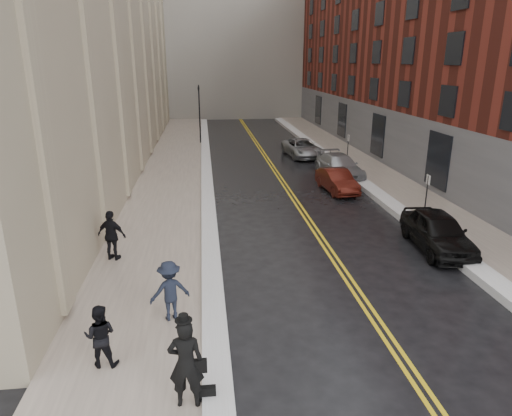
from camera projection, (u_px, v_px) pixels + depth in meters
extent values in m
plane|color=black|center=(291.00, 323.00, 13.18)|extent=(160.00, 160.00, 0.00)
cube|color=gray|center=(169.00, 184.00, 27.78)|extent=(4.00, 64.00, 0.15)
cube|color=gray|center=(382.00, 177.00, 29.25)|extent=(3.00, 64.00, 0.15)
cube|color=gold|center=(281.00, 182.00, 28.56)|extent=(0.12, 64.00, 0.01)
cube|color=gold|center=(284.00, 181.00, 28.58)|extent=(0.12, 64.00, 0.01)
cube|color=white|center=(207.00, 182.00, 28.02)|extent=(0.70, 60.80, 0.26)
cube|color=white|center=(354.00, 177.00, 29.03)|extent=(0.85, 60.80, 0.30)
cube|color=maroon|center=(467.00, 36.00, 34.04)|extent=(14.00, 50.00, 18.00)
cylinder|color=black|center=(200.00, 115.00, 40.44)|extent=(0.12, 0.12, 5.20)
imported|color=black|center=(199.00, 92.00, 39.83)|extent=(0.18, 0.15, 0.90)
cylinder|color=black|center=(426.00, 198.00, 21.26)|extent=(0.06, 0.06, 2.20)
cube|color=white|center=(428.00, 180.00, 20.98)|extent=(0.02, 0.35, 0.45)
cylinder|color=black|center=(348.00, 150.00, 32.60)|extent=(0.06, 0.06, 2.20)
cube|color=white|center=(348.00, 138.00, 32.32)|extent=(0.02, 0.35, 0.45)
imported|color=black|center=(438.00, 231.00, 18.11)|extent=(2.14, 4.61, 1.53)
imported|color=#49140D|center=(337.00, 181.00, 26.24)|extent=(1.75, 4.02, 1.29)
imported|color=#A5A9AD|center=(339.00, 166.00, 29.33)|extent=(2.47, 5.22, 1.47)
imported|color=#909398|center=(302.00, 148.00, 35.74)|extent=(2.76, 5.15, 1.38)
imported|color=black|center=(186.00, 363.00, 9.55)|extent=(0.79, 0.55, 2.07)
imported|color=black|center=(100.00, 336.00, 10.91)|extent=(0.83, 0.67, 1.60)
imported|color=black|center=(170.00, 291.00, 12.88)|extent=(1.29, 0.98, 1.77)
imported|color=black|center=(112.00, 236.00, 16.75)|extent=(1.21, 0.84, 1.90)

